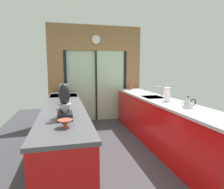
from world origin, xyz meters
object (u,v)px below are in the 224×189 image
at_px(mixing_bowl_near, 65,123).
at_px(mixing_bowl_mid, 65,106).
at_px(kettle, 188,103).
at_px(paper_towel_roll, 167,95).
at_px(stock_pot, 65,87).
at_px(oven_range, 65,116).
at_px(stand_mixer, 65,106).
at_px(soap_bottle, 131,86).
at_px(mixing_bowl_far, 65,97).
at_px(knife_block, 65,97).

xyz_separation_m(mixing_bowl_near, mixing_bowl_mid, (-0.00, 0.92, -0.00)).
xyz_separation_m(mixing_bowl_mid, kettle, (1.78, -0.40, 0.04)).
bearing_deg(paper_towel_roll, stock_pot, 131.82).
relative_size(oven_range, kettle, 3.52).
bearing_deg(stand_mixer, soap_bottle, 56.99).
height_order(mixing_bowl_near, mixing_bowl_far, mixing_bowl_near).
distance_m(oven_range, stand_mixer, 2.15).
relative_size(mixing_bowl_near, stock_pot, 0.59).
bearing_deg(knife_block, mixing_bowl_near, -90.00).
xyz_separation_m(oven_range, mixing_bowl_near, (0.02, -2.39, 0.51)).
bearing_deg(paper_towel_roll, mixing_bowl_near, -147.66).
xyz_separation_m(mixing_bowl_mid, knife_block, (-0.00, 0.55, 0.06)).
relative_size(mixing_bowl_mid, knife_block, 0.69).
xyz_separation_m(mixing_bowl_near, soap_bottle, (1.78, 3.08, 0.06)).
distance_m(oven_range, knife_block, 1.08).
distance_m(mixing_bowl_near, mixing_bowl_mid, 0.92).
relative_size(mixing_bowl_near, soap_bottle, 0.64).
distance_m(kettle, paper_towel_roll, 0.61).
relative_size(mixing_bowl_mid, paper_towel_roll, 0.64).
bearing_deg(oven_range, mixing_bowl_near, -89.56).
bearing_deg(kettle, knife_block, 151.93).
bearing_deg(mixing_bowl_far, mixing_bowl_near, -90.00).
distance_m(oven_range, paper_towel_roll, 2.28).
relative_size(stock_pot, soap_bottle, 1.08).
bearing_deg(mixing_bowl_mid, paper_towel_roll, 6.70).
distance_m(mixing_bowl_far, knife_block, 0.36).
bearing_deg(soap_bottle, kettle, -89.96).
bearing_deg(stand_mixer, kettle, 5.83).
xyz_separation_m(stock_pot, soap_bottle, (1.78, -0.04, -0.00)).
distance_m(stock_pot, paper_towel_roll, 2.67).
height_order(soap_bottle, paper_towel_roll, paper_towel_roll).
height_order(knife_block, kettle, knife_block).
height_order(knife_block, soap_bottle, knife_block).
distance_m(knife_block, kettle, 2.02).
distance_m(oven_range, mixing_bowl_near, 2.45).
bearing_deg(kettle, soap_bottle, 90.04).
height_order(mixing_bowl_far, knife_block, knife_block).
relative_size(oven_range, paper_towel_roll, 3.26).
height_order(oven_range, mixing_bowl_near, mixing_bowl_near).
bearing_deg(mixing_bowl_near, oven_range, 90.44).
bearing_deg(stock_pot, oven_range, -91.46).
relative_size(mixing_bowl_mid, mixing_bowl_far, 1.08).
xyz_separation_m(kettle, paper_towel_roll, (-0.00, 0.61, 0.04)).
height_order(mixing_bowl_near, paper_towel_roll, paper_towel_roll).
distance_m(mixing_bowl_near, knife_block, 1.47).
height_order(stand_mixer, soap_bottle, stand_mixer).
bearing_deg(mixing_bowl_mid, stock_pot, 90.00).
xyz_separation_m(mixing_bowl_near, mixing_bowl_far, (0.00, 1.82, -0.01)).
xyz_separation_m(oven_range, kettle, (1.80, -1.87, 0.55)).
distance_m(mixing_bowl_mid, kettle, 1.83).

